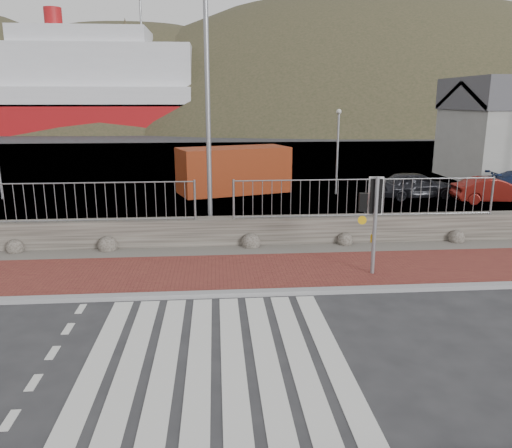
{
  "coord_description": "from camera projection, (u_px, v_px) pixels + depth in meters",
  "views": [
    {
      "loc": [
        0.06,
        -8.11,
        4.52
      ],
      "look_at": [
        0.96,
        3.0,
        1.75
      ],
      "focal_mm": 35.0,
      "sensor_mm": 36.0,
      "label": 1
    }
  ],
  "objects": [
    {
      "name": "ground",
      "position": [
        216.0,
        360.0,
        8.93
      ],
      "size": [
        220.0,
        220.0,
        0.0
      ],
      "primitive_type": "plane",
      "color": "#28282B",
      "rests_on": "ground"
    },
    {
      "name": "sidewalk_far",
      "position": [
        215.0,
        273.0,
        13.27
      ],
      "size": [
        40.0,
        3.0,
        0.08
      ],
      "primitive_type": "cube",
      "color": "brown",
      "rests_on": "ground"
    },
    {
      "name": "kerb_far",
      "position": [
        216.0,
        294.0,
        11.82
      ],
      "size": [
        40.0,
        0.25,
        0.12
      ],
      "primitive_type": "cube",
      "color": "gray",
      "rests_on": "ground"
    },
    {
      "name": "zebra_crossing",
      "position": [
        216.0,
        360.0,
        8.93
      ],
      "size": [
        4.62,
        5.6,
        0.01
      ],
      "color": "silver",
      "rests_on": "ground"
    },
    {
      "name": "gravel_strip",
      "position": [
        215.0,
        252.0,
        15.21
      ],
      "size": [
        40.0,
        1.5,
        0.06
      ],
      "primitive_type": "cube",
      "color": "#59544C",
      "rests_on": "ground"
    },
    {
      "name": "stone_wall",
      "position": [
        215.0,
        232.0,
        15.88
      ],
      "size": [
        40.0,
        0.6,
        0.9
      ],
      "primitive_type": "cube",
      "color": "#413C36",
      "rests_on": "ground"
    },
    {
      "name": "railing",
      "position": [
        214.0,
        190.0,
        15.41
      ],
      "size": [
        18.07,
        0.07,
        1.22
      ],
      "color": "gray",
      "rests_on": "stone_wall"
    },
    {
      "name": "quay",
      "position": [
        215.0,
        165.0,
        35.92
      ],
      "size": [
        120.0,
        40.0,
        0.5
      ],
      "primitive_type": "cube",
      "color": "#4C4C4F",
      "rests_on": "ground"
    },
    {
      "name": "water",
      "position": [
        214.0,
        134.0,
        69.77
      ],
      "size": [
        220.0,
        50.0,
        0.05
      ],
      "primitive_type": "cube",
      "color": "#3F4C54",
      "rests_on": "ground"
    },
    {
      "name": "ferry",
      "position": [
        41.0,
        94.0,
        71.37
      ],
      "size": [
        50.0,
        16.0,
        20.0
      ],
      "color": "maroon",
      "rests_on": "ground"
    },
    {
      "name": "hills_backdrop",
      "position": [
        250.0,
        242.0,
        100.04
      ],
      "size": [
        254.0,
        90.0,
        100.0
      ],
      "color": "#2D2F1C",
      "rests_on": "ground"
    },
    {
      "name": "traffic_signal_far",
      "position": [
        375.0,
        205.0,
        12.76
      ],
      "size": [
        0.64,
        0.27,
        2.65
      ],
      "rotation": [
        0.0,
        0.0,
        3.02
      ],
      "color": "gray",
      "rests_on": "ground"
    },
    {
      "name": "streetlight",
      "position": [
        212.0,
        85.0,
        15.51
      ],
      "size": [
        1.8,
        0.84,
        8.86
      ],
      "rotation": [
        0.0,
        0.0,
        -0.37
      ],
      "color": "gray",
      "rests_on": "ground"
    },
    {
      "name": "shipping_container",
      "position": [
        234.0,
        170.0,
        24.98
      ],
      "size": [
        5.85,
        3.85,
        2.26
      ],
      "primitive_type": "cube",
      "rotation": [
        0.0,
        0.0,
        0.32
      ],
      "color": "maroon",
      "rests_on": "ground"
    },
    {
      "name": "car_a",
      "position": [
        415.0,
        185.0,
        23.58
      ],
      "size": [
        3.84,
        1.8,
        1.27
      ],
      "primitive_type": "imported",
      "rotation": [
        0.0,
        0.0,
        1.65
      ],
      "color": "black",
      "rests_on": "ground"
    },
    {
      "name": "car_b",
      "position": [
        493.0,
        190.0,
        22.55
      ],
      "size": [
        3.55,
        1.45,
        1.14
      ],
      "primitive_type": "imported",
      "rotation": [
        0.0,
        0.0,
        1.5
      ],
      "color": "#62120E",
      "rests_on": "ground"
    }
  ]
}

